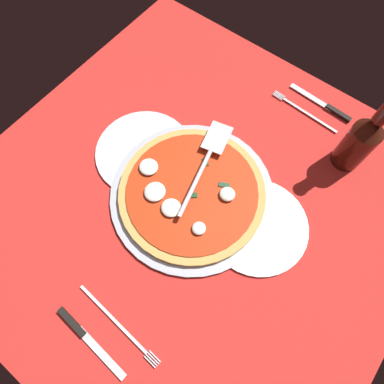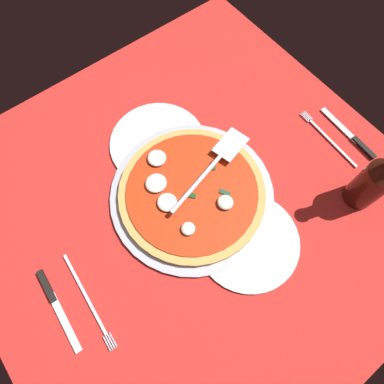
{
  "view_description": "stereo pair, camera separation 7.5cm",
  "coord_description": "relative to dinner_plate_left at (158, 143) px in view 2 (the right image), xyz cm",
  "views": [
    {
      "loc": [
        17.08,
        -22.4,
        71.14
      ],
      "look_at": [
        -0.82,
        0.8,
        2.3
      ],
      "focal_mm": 31.13,
      "sensor_mm": 36.0,
      "label": 1
    },
    {
      "loc": [
        22.36,
        -17.11,
        71.14
      ],
      "look_at": [
        -0.82,
        0.8,
        2.3
      ],
      "focal_mm": 31.13,
      "sensor_mm": 36.0,
      "label": 2
    }
  ],
  "objects": [
    {
      "name": "dinner_plate_right",
      "position": [
        32.14,
        1.1,
        0.0
      ],
      "size": [
        22.38,
        22.38,
        1.0
      ],
      "primitive_type": "cylinder",
      "color": "white",
      "rests_on": "ground_plane"
    },
    {
      "name": "beer_bottle",
      "position": [
        39.56,
        28.0,
        8.51
      ],
      "size": [
        6.64,
        6.64,
        22.87
      ],
      "color": "#3F170E",
      "rests_on": "ground_plane"
    },
    {
      "name": "checker_pattern",
      "position": [
        16.98,
        -2.6,
        -0.55
      ],
      "size": [
        97.38,
        97.38,
        0.1
      ],
      "color": "silver",
      "rests_on": "ground_plane"
    },
    {
      "name": "pizza_server",
      "position": [
        14.67,
        4.88,
        4.01
      ],
      "size": [
        9.19,
        25.55,
        1.0
      ],
      "rotation": [
        0.0,
        0.0,
        1.81
      ],
      "color": "silver",
      "rests_on": "pizza"
    },
    {
      "name": "pizza_pan",
      "position": [
        16.15,
        -1.81,
        0.1
      ],
      "size": [
        37.41,
        37.41,
        1.2
      ],
      "primitive_type": "cylinder",
      "color": "#ACB1BF",
      "rests_on": "ground_plane"
    },
    {
      "name": "ground_plane",
      "position": [
        16.98,
        -2.6,
        -1.0
      ],
      "size": [
        97.38,
        97.38,
        0.8
      ],
      "primitive_type": "cube",
      "color": "red"
    },
    {
      "name": "place_setting_far",
      "position": [
        26.66,
        36.63,
        -0.14
      ],
      "size": [
        20.31,
        12.06,
        1.4
      ],
      "rotation": [
        0.0,
        0.0,
        3.09
      ],
      "color": "white",
      "rests_on": "ground_plane"
    },
    {
      "name": "place_setting_near",
      "position": [
        19.67,
        -35.43,
        -0.15
      ],
      "size": [
        22.6,
        13.93,
        1.4
      ],
      "rotation": [
        0.0,
        0.0,
        -0.06
      ],
      "color": "white",
      "rests_on": "ground_plane"
    },
    {
      "name": "pizza",
      "position": [
        16.01,
        -1.97,
        1.57
      ],
      "size": [
        33.2,
        33.2,
        2.96
      ],
      "color": "gold",
      "rests_on": "pizza_pan"
    },
    {
      "name": "dinner_plate_left",
      "position": [
        0.0,
        0.0,
        0.0
      ],
      "size": [
        23.4,
        23.4,
        1.0
      ],
      "primitive_type": "cylinder",
      "color": "white",
      "rests_on": "ground_plane"
    }
  ]
}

